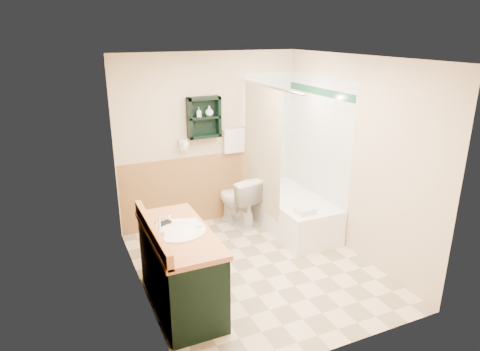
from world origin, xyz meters
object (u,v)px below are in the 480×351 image
soap_bottle_b (209,112)px  wall_shelf (204,117)px  soap_bottle_a (199,115)px  toilet (237,201)px  hair_dryer (183,145)px  bathtub (291,212)px  vanity_book (157,218)px  vanity (181,269)px

soap_bottle_b → wall_shelf: bearing=176.3°
soap_bottle_b → soap_bottle_a: bearing=180.0°
toilet → soap_bottle_b: 1.31m
hair_dryer → soap_bottle_b: size_ratio=1.77×
bathtub → vanity_book: (-2.08, -0.91, 0.69)m
toilet → vanity_book: 2.08m
hair_dryer → vanity: 2.01m
toilet → vanity: bearing=39.8°
wall_shelf → hair_dryer: (-0.30, 0.02, -0.35)m
hair_dryer → toilet: (0.70, -0.23, -0.84)m
vanity_book → soap_bottle_b: bearing=33.9°
wall_shelf → vanity_book: (-1.06, -1.57, -0.61)m
bathtub → toilet: toilet is taller
wall_shelf → vanity_book: wall_shelf is taller
toilet → soap_bottle_a: bearing=-33.2°
hair_dryer → soap_bottle_b: bearing=-4.6°
vanity_book → soap_bottle_a: bearing=37.6°
wall_shelf → soap_bottle_b: wall_shelf is taller
vanity → toilet: bearing=49.6°
bathtub → soap_bottle_a: 1.86m
soap_bottle_b → vanity_book: bearing=-126.0°
wall_shelf → vanity: 2.25m
bathtub → toilet: size_ratio=2.05×
vanity → vanity_book: (-0.17, 0.16, 0.52)m
vanity → toilet: (1.29, 1.52, -0.05)m
soap_bottle_a → soap_bottle_b: size_ratio=0.89×
hair_dryer → vanity: (-0.59, -1.75, -0.79)m
wall_shelf → bathtub: size_ratio=0.37×
vanity_book → soap_bottle_b: size_ratio=1.65×
vanity → soap_bottle_a: bearing=64.4°
wall_shelf → soap_bottle_b: 0.10m
wall_shelf → hair_dryer: size_ratio=2.29×
wall_shelf → bathtub: wall_shelf is taller
hair_dryer → bathtub: size_ratio=0.16×
bathtub → soap_bottle_b: size_ratio=11.07×
wall_shelf → hair_dryer: bearing=175.2°
hair_dryer → vanity_book: bearing=-115.5°
wall_shelf → soap_bottle_a: size_ratio=4.55×
wall_shelf → bathtub: bearing=-32.6°
soap_bottle_b → bathtub: bearing=-34.4°
vanity → bathtub: bearing=29.1°
wall_shelf → toilet: bearing=-27.5°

